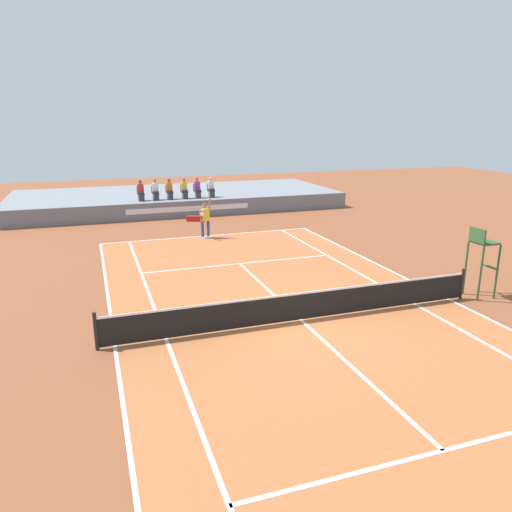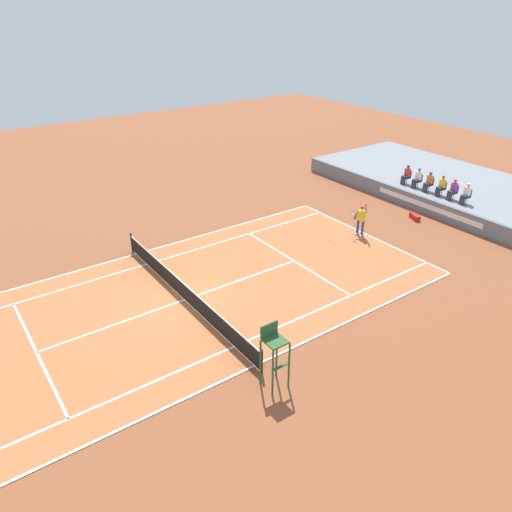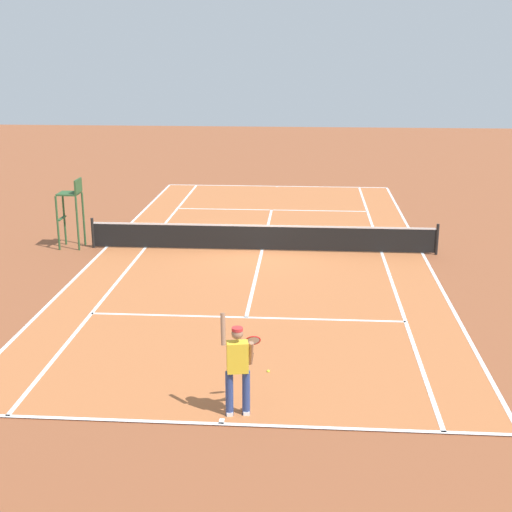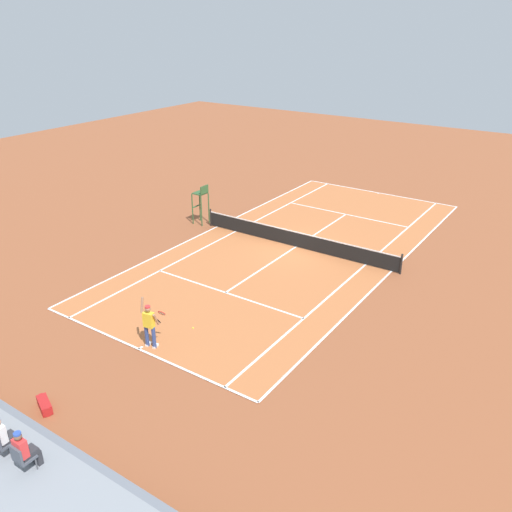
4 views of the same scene
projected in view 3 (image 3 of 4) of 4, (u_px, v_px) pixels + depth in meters
name	position (u px, v px, depth m)	size (l,w,h in m)	color
ground_plane	(262.00, 251.00, 24.76)	(80.00, 80.00, 0.00)	brown
court	(262.00, 251.00, 24.75)	(11.08, 23.88, 0.03)	#B76638
net	(262.00, 236.00, 24.61)	(11.98, 0.10, 1.07)	black
tennis_player	(238.00, 368.00, 13.47)	(0.75, 0.72, 2.08)	navy
tennis_ball	(268.00, 371.00, 15.51)	(0.07, 0.07, 0.07)	#D1E533
umpire_chair	(71.00, 204.00, 24.78)	(0.77, 0.77, 2.44)	#2D562D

